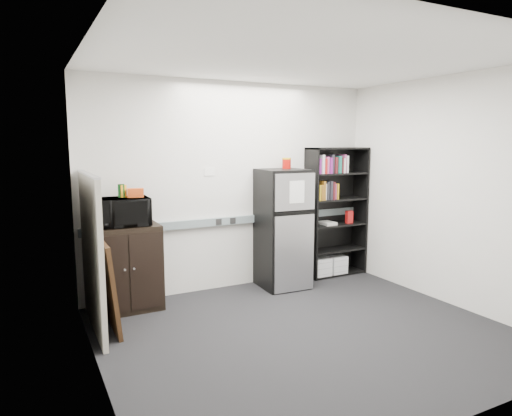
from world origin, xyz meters
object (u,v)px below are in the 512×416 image
(cubicle_partition, at_px, (92,253))
(refrigerator, at_px, (283,229))
(bookshelf, at_px, (335,209))
(microwave, at_px, (123,212))
(cabinet, at_px, (125,268))

(cubicle_partition, xyz_separation_m, refrigerator, (2.45, 0.34, -0.02))
(bookshelf, height_order, refrigerator, bookshelf)
(refrigerator, bearing_deg, cubicle_partition, -169.40)
(microwave, xyz_separation_m, refrigerator, (2.05, -0.06, -0.36))
(microwave, relative_size, refrigerator, 0.37)
(microwave, distance_m, refrigerator, 2.08)
(cabinet, relative_size, microwave, 1.72)
(cubicle_partition, xyz_separation_m, cabinet, (0.40, 0.42, -0.32))
(cubicle_partition, relative_size, microwave, 2.81)
(cabinet, height_order, refrigerator, refrigerator)
(bookshelf, bearing_deg, microwave, -178.45)
(cubicle_partition, height_order, cabinet, cubicle_partition)
(bookshelf, relative_size, cubicle_partition, 1.14)
(microwave, height_order, refrigerator, refrigerator)
(bookshelf, distance_m, cabinet, 3.05)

